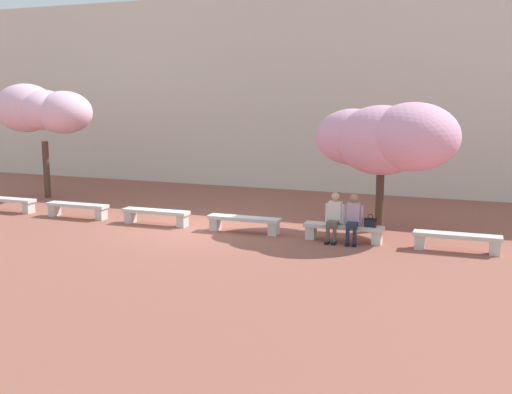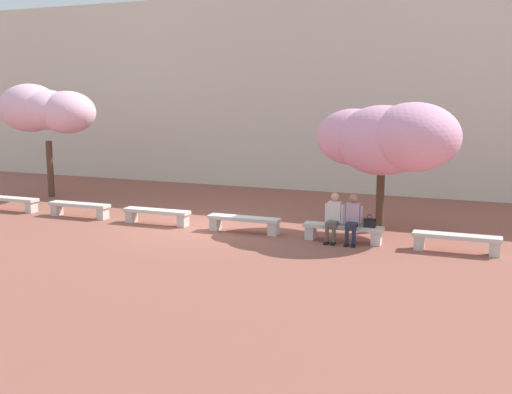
# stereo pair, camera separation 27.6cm
# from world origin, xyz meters

# --- Properties ---
(ground_plane) EXTENTS (100.00, 100.00, 0.00)m
(ground_plane) POSITION_xyz_m (0.00, 0.00, 0.00)
(ground_plane) COLOR #8E5142
(building_facade) EXTENTS (32.62, 4.00, 7.83)m
(building_facade) POSITION_xyz_m (0.00, 9.85, 3.91)
(building_facade) COLOR beige
(building_facade) RESTS_ON ground
(stone_bench_west_end) EXTENTS (2.11, 0.47, 0.45)m
(stone_bench_west_end) POSITION_xyz_m (-7.11, 0.00, 0.31)
(stone_bench_west_end) COLOR beige
(stone_bench_west_end) RESTS_ON ground
(stone_bench_near_west) EXTENTS (2.11, 0.47, 0.45)m
(stone_bench_near_west) POSITION_xyz_m (-4.26, 0.00, 0.31)
(stone_bench_near_west) COLOR beige
(stone_bench_near_west) RESTS_ON ground
(stone_bench_center) EXTENTS (2.11, 0.47, 0.45)m
(stone_bench_center) POSITION_xyz_m (-1.42, 0.00, 0.31)
(stone_bench_center) COLOR beige
(stone_bench_center) RESTS_ON ground
(stone_bench_near_east) EXTENTS (2.11, 0.47, 0.45)m
(stone_bench_near_east) POSITION_xyz_m (1.42, 0.00, 0.31)
(stone_bench_near_east) COLOR beige
(stone_bench_near_east) RESTS_ON ground
(stone_bench_east_end) EXTENTS (2.11, 0.47, 0.45)m
(stone_bench_east_end) POSITION_xyz_m (4.26, 0.00, 0.31)
(stone_bench_east_end) COLOR beige
(stone_bench_east_end) RESTS_ON ground
(stone_bench_far_east) EXTENTS (2.11, 0.47, 0.45)m
(stone_bench_far_east) POSITION_xyz_m (7.11, 0.00, 0.31)
(stone_bench_far_east) COLOR beige
(stone_bench_far_east) RESTS_ON ground
(person_seated_left) EXTENTS (0.51, 0.68, 1.29)m
(person_seated_left) POSITION_xyz_m (4.02, -0.05, 0.70)
(person_seated_left) COLOR black
(person_seated_left) RESTS_ON ground
(person_seated_right) EXTENTS (0.51, 0.71, 1.29)m
(person_seated_right) POSITION_xyz_m (4.52, -0.05, 0.70)
(person_seated_right) COLOR black
(person_seated_right) RESTS_ON ground
(handbag) EXTENTS (0.30, 0.15, 0.34)m
(handbag) POSITION_xyz_m (4.96, -0.00, 0.58)
(handbag) COLOR black
(handbag) RESTS_ON stone_bench_east_end
(cherry_tree_main) EXTENTS (4.06, 2.73, 3.64)m
(cherry_tree_main) POSITION_xyz_m (5.08, 1.63, 2.64)
(cherry_tree_main) COLOR #473323
(cherry_tree_main) RESTS_ON ground
(cherry_tree_secondary) EXTENTS (3.77, 2.31, 4.24)m
(cherry_tree_secondary) POSITION_xyz_m (-7.82, 2.78, 3.27)
(cherry_tree_secondary) COLOR #513828
(cherry_tree_secondary) RESTS_ON ground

